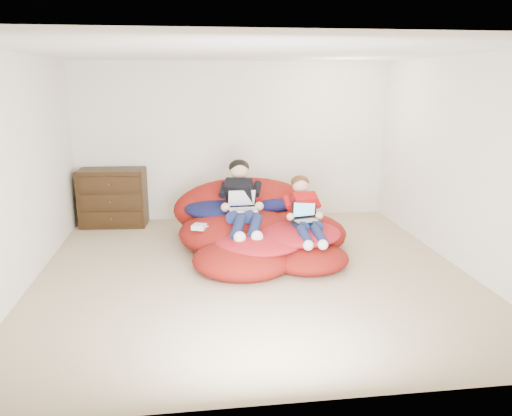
{
  "coord_description": "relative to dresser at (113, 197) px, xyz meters",
  "views": [
    {
      "loc": [
        -0.68,
        -5.5,
        2.21
      ],
      "look_at": [
        0.08,
        0.32,
        0.7
      ],
      "focal_mm": 35.0,
      "sensor_mm": 36.0,
      "label": 1
    }
  ],
  "objects": [
    {
      "name": "power_adapter",
      "position": [
        1.29,
        -1.69,
        -0.03
      ],
      "size": [
        0.2,
        0.2,
        0.06
      ],
      "primitive_type": "cube",
      "rotation": [
        0.0,
        0.0,
        -0.36
      ],
      "color": "white",
      "rests_on": "beanbag_pile"
    },
    {
      "name": "cream_pillow",
      "position": [
        1.48,
        -0.63,
        0.17
      ],
      "size": [
        0.41,
        0.26,
        0.26
      ],
      "primitive_type": "ellipsoid",
      "color": "white",
      "rests_on": "beanbag_pile"
    },
    {
      "name": "laptop_white",
      "position": [
        1.86,
        -1.5,
        0.2
      ],
      "size": [
        0.36,
        0.37,
        0.24
      ],
      "color": "white",
      "rests_on": "older_boy"
    },
    {
      "name": "younger_boy",
      "position": [
        2.61,
        -1.78,
        0.18
      ],
      "size": [
        0.37,
        1.07,
        0.71
      ],
      "color": "#B20F10",
      "rests_on": "beanbag_pile"
    },
    {
      "name": "laptop_black",
      "position": [
        2.61,
        -1.86,
        0.12
      ],
      "size": [
        0.38,
        0.33,
        0.25
      ],
      "color": "black",
      "rests_on": "younger_boy"
    },
    {
      "name": "beanbag_pile",
      "position": [
        2.09,
        -1.37,
        -0.17
      ],
      "size": [
        2.33,
        2.42,
        0.93
      ],
      "color": "maroon",
      "rests_on": "ground"
    },
    {
      "name": "dresser",
      "position": [
        0.0,
        0.0,
        0.0
      ],
      "size": [
        1.02,
        0.59,
        0.89
      ],
      "color": "#301E0D",
      "rests_on": "ground"
    },
    {
      "name": "room_shell",
      "position": [
        1.9,
        -2.24,
        -0.23
      ],
      "size": [
        5.1,
        5.1,
        2.77
      ],
      "color": "tan",
      "rests_on": "ground"
    },
    {
      "name": "older_boy",
      "position": [
        1.86,
        -1.41,
        0.27
      ],
      "size": [
        0.49,
        1.29,
        0.83
      ],
      "color": "black",
      "rests_on": "beanbag_pile"
    }
  ]
}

